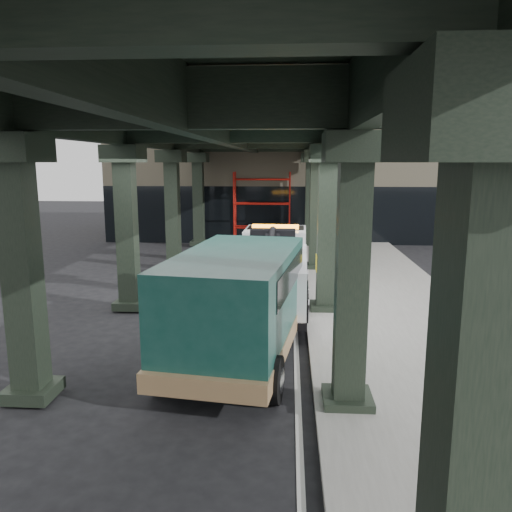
% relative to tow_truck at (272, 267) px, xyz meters
% --- Properties ---
extents(ground, '(90.00, 90.00, 0.00)m').
position_rel_tow_truck_xyz_m(ground, '(-0.96, -2.97, -1.22)').
color(ground, black).
rests_on(ground, ground).
extents(sidewalk, '(5.00, 40.00, 0.15)m').
position_rel_tow_truck_xyz_m(sidewalk, '(3.54, -0.97, -1.14)').
color(sidewalk, gray).
rests_on(sidewalk, ground).
extents(lane_stripe, '(0.12, 38.00, 0.01)m').
position_rel_tow_truck_xyz_m(lane_stripe, '(0.74, -0.97, -1.21)').
color(lane_stripe, silver).
rests_on(lane_stripe, ground).
extents(viaduct, '(7.40, 32.00, 6.40)m').
position_rel_tow_truck_xyz_m(viaduct, '(-1.36, -0.97, 4.24)').
color(viaduct, black).
rests_on(viaduct, ground).
extents(building, '(22.00, 10.00, 8.00)m').
position_rel_tow_truck_xyz_m(building, '(1.04, 17.03, 2.78)').
color(building, '#C6B793').
rests_on(building, ground).
extents(scaffolding, '(3.08, 0.88, 4.00)m').
position_rel_tow_truck_xyz_m(scaffolding, '(-0.96, 11.68, 0.89)').
color(scaffolding, red).
rests_on(scaffolding, ground).
extents(tow_truck, '(2.46, 7.68, 2.49)m').
position_rel_tow_truck_xyz_m(tow_truck, '(0.00, 0.00, 0.00)').
color(tow_truck, black).
rests_on(tow_truck, ground).
extents(towed_van, '(3.28, 6.62, 2.58)m').
position_rel_tow_truck_xyz_m(towed_van, '(-0.56, -4.64, 0.17)').
color(towed_van, '#103A33').
rests_on(towed_van, ground).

